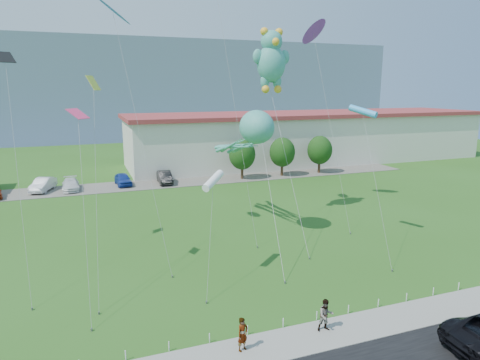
% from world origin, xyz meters
% --- Properties ---
extents(ground, '(160.00, 160.00, 0.00)m').
position_xyz_m(ground, '(0.00, 0.00, 0.00)').
color(ground, '#295718').
rests_on(ground, ground).
extents(sidewalk, '(80.00, 2.50, 0.10)m').
position_xyz_m(sidewalk, '(0.00, -2.75, 0.05)').
color(sidewalk, gray).
rests_on(sidewalk, ground).
extents(parking_strip, '(70.00, 6.00, 0.06)m').
position_xyz_m(parking_strip, '(0.00, 35.00, 0.03)').
color(parking_strip, '#59544C').
rests_on(parking_strip, ground).
extents(hill_ridge, '(160.00, 50.00, 25.00)m').
position_xyz_m(hill_ridge, '(0.00, 120.00, 12.50)').
color(hill_ridge, slate).
rests_on(hill_ridge, ground).
extents(warehouse, '(61.00, 15.00, 8.20)m').
position_xyz_m(warehouse, '(26.00, 44.00, 4.12)').
color(warehouse, beige).
rests_on(warehouse, ground).
extents(rope_fence, '(26.05, 0.05, 0.50)m').
position_xyz_m(rope_fence, '(0.00, -1.30, 0.25)').
color(rope_fence, white).
rests_on(rope_fence, ground).
extents(tree_near, '(3.60, 3.60, 5.47)m').
position_xyz_m(tree_near, '(10.00, 34.00, 3.39)').
color(tree_near, '#3F2B19').
rests_on(tree_near, ground).
extents(tree_mid, '(3.60, 3.60, 5.47)m').
position_xyz_m(tree_mid, '(16.00, 34.00, 3.39)').
color(tree_mid, '#3F2B19').
rests_on(tree_mid, ground).
extents(tree_far, '(3.60, 3.60, 5.47)m').
position_xyz_m(tree_far, '(22.00, 34.00, 3.39)').
color(tree_far, '#3F2B19').
rests_on(tree_far, ground).
extents(pedestrian_left, '(0.71, 0.61, 1.65)m').
position_xyz_m(pedestrian_left, '(-3.74, -2.57, 0.93)').
color(pedestrian_left, gray).
rests_on(pedestrian_left, sidewalk).
extents(pedestrian_right, '(0.92, 0.76, 1.70)m').
position_xyz_m(pedestrian_right, '(0.81, -2.47, 0.95)').
color(pedestrian_right, gray).
rests_on(pedestrian_right, sidewalk).
extents(parked_car_silver, '(3.06, 5.05, 1.57)m').
position_xyz_m(parked_car_silver, '(-14.95, 35.72, 0.85)').
color(parked_car_silver, silver).
rests_on(parked_car_silver, parking_strip).
extents(parked_car_white, '(2.00, 4.71, 1.35)m').
position_xyz_m(parked_car_white, '(-11.84, 35.07, 0.74)').
color(parked_car_white, silver).
rests_on(parked_car_white, parking_strip).
extents(parked_car_blue, '(2.06, 4.47, 1.49)m').
position_xyz_m(parked_car_blue, '(-5.62, 35.64, 0.80)').
color(parked_car_blue, '#1B3A99').
rests_on(parked_car_blue, parking_strip).
extents(parked_car_black, '(1.88, 4.81, 1.56)m').
position_xyz_m(parked_car_black, '(-0.43, 34.94, 0.84)').
color(parked_car_black, black).
rests_on(parked_car_black, parking_strip).
extents(octopus_kite, '(2.98, 16.26, 10.52)m').
position_xyz_m(octopus_kite, '(2.94, 13.50, 8.32)').
color(octopus_kite, teal).
rests_on(octopus_kite, ground).
extents(teddy_bear_kite, '(3.52, 11.47, 17.37)m').
position_xyz_m(teddy_bear_kite, '(6.14, 16.45, 14.73)').
color(teddy_bear_kite, teal).
rests_on(teddy_bear_kite, ground).
extents(small_kite_black, '(1.81, 9.42, 14.67)m').
position_xyz_m(small_kite_black, '(-14.44, 12.73, 12.34)').
color(small_kite_black, black).
rests_on(small_kite_black, ground).
extents(small_kite_yellow, '(1.51, 8.49, 12.98)m').
position_xyz_m(small_kite_yellow, '(-9.26, 10.20, 10.98)').
color(small_kite_yellow, yellow).
rests_on(small_kite_yellow, ground).
extents(small_kite_purple, '(1.80, 9.34, 18.17)m').
position_xyz_m(small_kite_purple, '(11.39, 18.16, 17.04)').
color(small_kite_purple, purple).
rests_on(small_kite_purple, ground).
extents(small_kite_pink, '(1.29, 7.71, 11.11)m').
position_xyz_m(small_kite_pink, '(-10.29, 7.99, 9.45)').
color(small_kite_pink, '#E73369').
rests_on(small_kite_pink, ground).
extents(small_kite_blue, '(3.08, 8.96, 18.50)m').
position_xyz_m(small_kite_blue, '(-7.30, 14.63, 17.36)').
color(small_kite_blue, blue).
rests_on(small_kite_blue, ground).
extents(small_kite_cyan, '(1.50, 7.11, 10.91)m').
position_xyz_m(small_kite_cyan, '(10.17, 8.21, 10.38)').
color(small_kite_cyan, '#34A2ED').
rests_on(small_kite_cyan, ground).
extents(small_kite_white, '(1.83, 4.60, 6.92)m').
position_xyz_m(small_kite_white, '(-2.56, 5.88, 6.44)').
color(small_kite_white, white).
rests_on(small_kite_white, ground).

